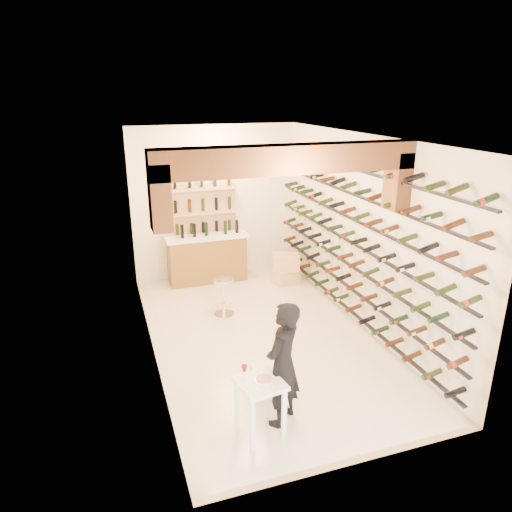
{
  "coord_description": "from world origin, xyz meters",
  "views": [
    {
      "loc": [
        -2.29,
        -6.5,
        3.83
      ],
      "look_at": [
        0.0,
        0.3,
        1.3
      ],
      "focal_mm": 32.97,
      "sensor_mm": 36.0,
      "label": 1
    }
  ],
  "objects": [
    {
      "name": "back_counter",
      "position": [
        -0.3,
        2.65,
        0.53
      ],
      "size": [
        1.7,
        0.62,
        1.29
      ],
      "color": "olive",
      "rests_on": "ground"
    },
    {
      "name": "wine_rack",
      "position": [
        1.53,
        0.0,
        1.55
      ],
      "size": [
        0.32,
        5.7,
        2.56
      ],
      "color": "black",
      "rests_on": "ground"
    },
    {
      "name": "ground",
      "position": [
        0.0,
        0.0,
        0.0
      ],
      "size": [
        6.0,
        6.0,
        0.0
      ],
      "primitive_type": "plane",
      "color": "silver",
      "rests_on": "ground"
    },
    {
      "name": "person",
      "position": [
        -0.46,
        -2.07,
        0.79
      ],
      "size": [
        0.68,
        0.66,
        1.58
      ],
      "primitive_type": "imported",
      "rotation": [
        0.0,
        0.0,
        3.85
      ],
      "color": "black",
      "rests_on": "ground"
    },
    {
      "name": "room_shell",
      "position": [
        0.0,
        -0.26,
        2.25
      ],
      "size": [
        3.52,
        6.02,
        3.21
      ],
      "color": "white",
      "rests_on": "ground"
    },
    {
      "name": "crate_lower",
      "position": [
        1.22,
        1.99,
        0.16
      ],
      "size": [
        0.57,
        0.44,
        0.31
      ],
      "primitive_type": "cube",
      "rotation": [
        0.0,
        0.0,
        0.15
      ],
      "color": "#E4B87D",
      "rests_on": "ground"
    },
    {
      "name": "back_shelving",
      "position": [
        -0.3,
        2.89,
        1.17
      ],
      "size": [
        1.4,
        0.31,
        2.73
      ],
      "color": "tan",
      "rests_on": "ground"
    },
    {
      "name": "white_stool",
      "position": [
        -0.49,
        -1.52,
        0.21
      ],
      "size": [
        0.37,
        0.37,
        0.42
      ],
      "primitive_type": "cube",
      "rotation": [
        0.0,
        0.0,
        -0.1
      ],
      "color": "white",
      "rests_on": "ground"
    },
    {
      "name": "crate_upper",
      "position": [
        1.22,
        1.99,
        0.47
      ],
      "size": [
        0.65,
        0.54,
        0.32
      ],
      "primitive_type": "cube",
      "rotation": [
        0.0,
        0.0,
        -0.34
      ],
      "color": "#E4B87D",
      "rests_on": "crate_lower"
    },
    {
      "name": "tasting_table",
      "position": [
        -0.8,
        -2.22,
        0.59
      ],
      "size": [
        0.57,
        0.57,
        0.88
      ],
      "rotation": [
        0.0,
        0.0,
        0.16
      ],
      "color": "white",
      "rests_on": "ground"
    },
    {
      "name": "chrome_barstool",
      "position": [
        -0.39,
        0.95,
        0.41
      ],
      "size": [
        0.36,
        0.36,
        0.71
      ],
      "rotation": [
        0.0,
        0.0,
        -0.42
      ],
      "color": "silver",
      "rests_on": "ground"
    }
  ]
}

